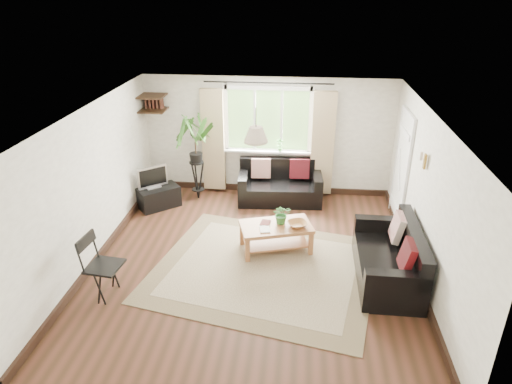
# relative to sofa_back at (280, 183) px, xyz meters

# --- Properties ---
(floor) EXTENTS (5.50, 5.50, 0.00)m
(floor) POSITION_rel_sofa_back_xyz_m (-0.29, -2.28, -0.39)
(floor) COLOR #331E11
(floor) RESTS_ON ground
(ceiling) EXTENTS (5.50, 5.50, 0.00)m
(ceiling) POSITION_rel_sofa_back_xyz_m (-0.29, -2.28, 2.01)
(ceiling) COLOR white
(ceiling) RESTS_ON floor
(wall_back) EXTENTS (5.00, 0.02, 2.40)m
(wall_back) POSITION_rel_sofa_back_xyz_m (-0.29, 0.47, 0.81)
(wall_back) COLOR beige
(wall_back) RESTS_ON floor
(wall_front) EXTENTS (5.00, 0.02, 2.40)m
(wall_front) POSITION_rel_sofa_back_xyz_m (-0.29, -5.03, 0.81)
(wall_front) COLOR beige
(wall_front) RESTS_ON floor
(wall_left) EXTENTS (0.02, 5.50, 2.40)m
(wall_left) POSITION_rel_sofa_back_xyz_m (-2.79, -2.28, 0.81)
(wall_left) COLOR beige
(wall_left) RESTS_ON floor
(wall_right) EXTENTS (0.02, 5.50, 2.40)m
(wall_right) POSITION_rel_sofa_back_xyz_m (2.21, -2.28, 0.81)
(wall_right) COLOR beige
(wall_right) RESTS_ON floor
(rug) EXTENTS (3.79, 3.43, 0.02)m
(rug) POSITION_rel_sofa_back_xyz_m (-0.10, -2.45, -0.38)
(rug) COLOR beige
(rug) RESTS_ON floor
(window) EXTENTS (2.50, 0.16, 2.16)m
(window) POSITION_rel_sofa_back_xyz_m (-0.29, 0.43, 1.16)
(window) COLOR white
(window) RESTS_ON wall_back
(door) EXTENTS (0.06, 0.96, 2.06)m
(door) POSITION_rel_sofa_back_xyz_m (2.18, -0.58, 0.61)
(door) COLOR silver
(door) RESTS_ON wall_right
(corner_shelf) EXTENTS (0.50, 0.50, 0.34)m
(corner_shelf) POSITION_rel_sofa_back_xyz_m (-2.54, 0.22, 1.50)
(corner_shelf) COLOR black
(corner_shelf) RESTS_ON wall_back
(pendant_lamp) EXTENTS (0.36, 0.36, 0.54)m
(pendant_lamp) POSITION_rel_sofa_back_xyz_m (-0.29, -1.88, 1.66)
(pendant_lamp) COLOR beige
(pendant_lamp) RESTS_ON ceiling
(wall_sconce) EXTENTS (0.12, 0.12, 0.28)m
(wall_sconce) POSITION_rel_sofa_back_xyz_m (2.14, -1.98, 1.35)
(wall_sconce) COLOR beige
(wall_sconce) RESTS_ON wall_right
(sofa_back) EXTENTS (1.69, 0.92, 0.77)m
(sofa_back) POSITION_rel_sofa_back_xyz_m (0.00, 0.00, 0.00)
(sofa_back) COLOR black
(sofa_back) RESTS_ON floor
(sofa_right) EXTENTS (1.72, 0.87, 0.80)m
(sofa_right) POSITION_rel_sofa_back_xyz_m (1.72, -2.50, 0.02)
(sofa_right) COLOR black
(sofa_right) RESTS_ON floor
(coffee_table) EXTENTS (1.27, 0.93, 0.47)m
(coffee_table) POSITION_rel_sofa_back_xyz_m (0.04, -1.87, -0.15)
(coffee_table) COLOR #985931
(coffee_table) RESTS_ON floor
(table_plant) EXTENTS (0.34, 0.31, 0.33)m
(table_plant) POSITION_rel_sofa_back_xyz_m (0.12, -1.79, 0.24)
(table_plant) COLOR #31712D
(table_plant) RESTS_ON coffee_table
(bowl) EXTENTS (0.41, 0.41, 0.08)m
(bowl) POSITION_rel_sofa_back_xyz_m (0.38, -1.87, 0.12)
(bowl) COLOR #9F6937
(bowl) RESTS_ON coffee_table
(book_a) EXTENTS (0.20, 0.24, 0.02)m
(book_a) POSITION_rel_sofa_back_xyz_m (-0.21, -2.05, 0.09)
(book_a) COLOR white
(book_a) RESTS_ON coffee_table
(book_b) EXTENTS (0.18, 0.22, 0.02)m
(book_b) POSITION_rel_sofa_back_xyz_m (-0.22, -1.81, 0.09)
(book_b) COLOR #5A2824
(book_b) RESTS_ON coffee_table
(tv_stand) EXTENTS (0.87, 0.83, 0.41)m
(tv_stand) POSITION_rel_sofa_back_xyz_m (-2.35, -0.52, -0.18)
(tv_stand) COLOR black
(tv_stand) RESTS_ON floor
(tv) EXTENTS (0.58, 0.53, 0.45)m
(tv) POSITION_rel_sofa_back_xyz_m (-2.43, -0.52, 0.25)
(tv) COLOR #A5A5AA
(tv) RESTS_ON tv_stand
(palm_stand) EXTENTS (0.73, 0.73, 1.72)m
(palm_stand) POSITION_rel_sofa_back_xyz_m (-1.67, -0.04, 0.47)
(palm_stand) COLOR black
(palm_stand) RESTS_ON floor
(folding_chair) EXTENTS (0.54, 0.54, 0.94)m
(folding_chair) POSITION_rel_sofa_back_xyz_m (-2.25, -3.31, 0.08)
(folding_chair) COLOR black
(folding_chair) RESTS_ON floor
(sill_plant) EXTENTS (0.14, 0.10, 0.27)m
(sill_plant) POSITION_rel_sofa_back_xyz_m (-0.04, 0.35, 0.68)
(sill_plant) COLOR #2D6023
(sill_plant) RESTS_ON window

